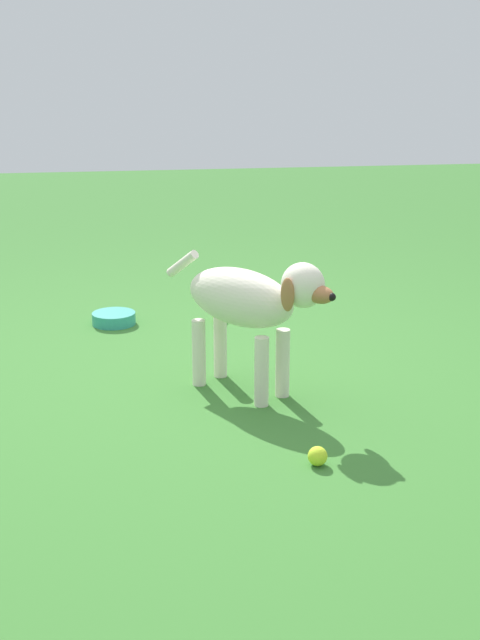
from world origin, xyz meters
TOP-DOWN VIEW (x-y plane):
  - ground at (0.00, 0.00)m, footprint 14.00×14.00m
  - dog at (-0.24, -0.25)m, footprint 0.69×0.58m
  - tennis_ball_0 at (0.75, -0.26)m, footprint 0.07×0.07m
  - tennis_ball_1 at (-0.91, -0.36)m, footprint 0.07×0.07m
  - water_bowl at (0.79, 0.27)m, footprint 0.22×0.22m

SIDE VIEW (x-z plane):
  - ground at x=0.00m, z-range 0.00..0.00m
  - water_bowl at x=0.79m, z-range 0.00..0.06m
  - tennis_ball_0 at x=0.75m, z-range 0.00..0.07m
  - tennis_ball_1 at x=-0.91m, z-range 0.00..0.07m
  - dog at x=-0.24m, z-range 0.09..0.67m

